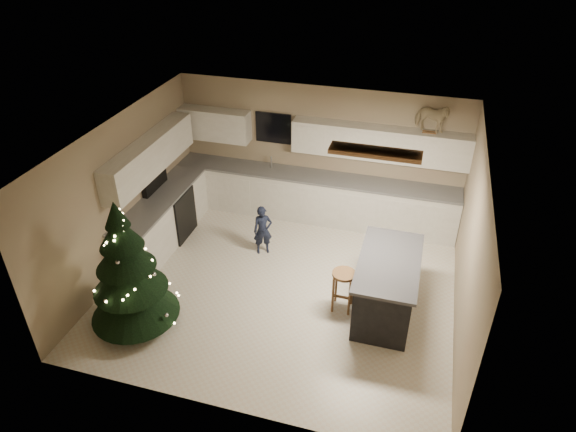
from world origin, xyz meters
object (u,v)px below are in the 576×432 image
object	(u,v)px
island	(386,286)
toddler	(263,230)
christmas_tree	(129,277)
rocking_horse	(432,118)
bar_stool	(343,282)

from	to	relation	value
island	toddler	world-z (taller)	island
island	christmas_tree	distance (m)	3.79
christmas_tree	rocking_horse	xyz separation A→B (m)	(3.83, 3.76, 1.40)
island	toddler	size ratio (longest dim) A/B	1.83
toddler	island	bearing A→B (deg)	-49.13
toddler	rocking_horse	xyz separation A→B (m)	(2.58, 1.51, 1.81)
christmas_tree	toddler	distance (m)	2.61
bar_stool	rocking_horse	world-z (taller)	rocking_horse
island	christmas_tree	bearing A→B (deg)	-159.67
bar_stool	toddler	world-z (taller)	toddler
christmas_tree	toddler	size ratio (longest dim) A/B	2.30
bar_stool	toddler	size ratio (longest dim) A/B	0.75
christmas_tree	bar_stool	bearing A→B (deg)	22.13
bar_stool	rocking_horse	bearing A→B (deg)	70.23
bar_stool	rocking_horse	size ratio (longest dim) A/B	1.05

